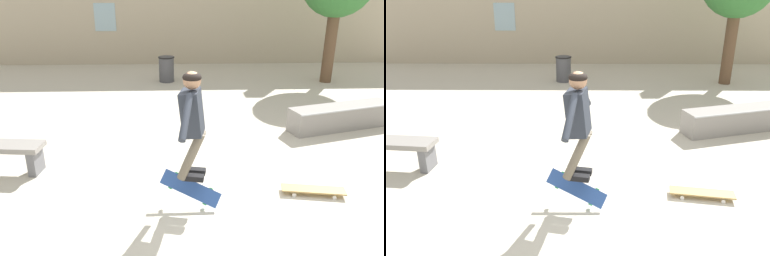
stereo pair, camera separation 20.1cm
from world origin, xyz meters
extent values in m
plane|color=beige|center=(0.00, 0.00, 0.00)|extent=(40.00, 40.00, 0.00)
cube|color=#B7A88E|center=(0.00, 9.28, 1.78)|extent=(15.54, 0.40, 3.56)
cube|color=#99B7C6|center=(-2.96, 9.07, 1.59)|extent=(0.70, 0.02, 0.90)
cylinder|color=brown|center=(3.70, 6.41, 1.01)|extent=(0.31, 0.31, 2.02)
cube|color=slate|center=(-2.72, 1.17, 0.19)|extent=(0.15, 0.34, 0.38)
cube|color=gray|center=(2.63, 2.82, 0.23)|extent=(2.19, 1.05, 0.46)
cube|color=#B7B7BC|center=(2.69, 2.60, 0.45)|extent=(2.07, 0.64, 0.02)
cylinder|color=#47474C|center=(-0.88, 6.62, 0.36)|extent=(0.43, 0.43, 0.72)
torus|color=black|center=(-0.88, 6.62, 0.70)|extent=(0.47, 0.47, 0.04)
cube|color=#282D38|center=(-0.40, 0.16, 1.28)|extent=(0.34, 0.39, 0.55)
sphere|color=#A37556|center=(-0.40, 0.16, 1.67)|extent=(0.25, 0.25, 0.21)
ellipsoid|color=black|center=(-0.40, 0.16, 1.71)|extent=(0.26, 0.26, 0.12)
cylinder|color=#6B6051|center=(-0.38, 0.24, 0.75)|extent=(0.34, 0.24, 0.63)
cube|color=black|center=(-0.36, 0.24, 0.47)|extent=(0.27, 0.15, 0.07)
cylinder|color=#6B6051|center=(-0.42, 0.08, 0.75)|extent=(0.36, 0.15, 0.63)
cube|color=black|center=(-0.39, 0.07, 0.47)|extent=(0.27, 0.15, 0.07)
cylinder|color=#282D38|center=(-0.32, 0.55, 1.37)|extent=(0.19, 0.54, 0.41)
cylinder|color=#282D38|center=(-0.48, -0.23, 1.37)|extent=(0.19, 0.54, 0.41)
cube|color=#2D519E|center=(-0.42, 0.19, 0.24)|extent=(0.80, 0.33, 0.43)
cylinder|color=green|center=(-0.15, 0.21, 0.22)|extent=(0.06, 0.07, 0.06)
cylinder|color=green|center=(-0.25, 0.11, 0.05)|extent=(0.06, 0.07, 0.06)
cylinder|color=green|center=(-0.59, 0.35, 0.39)|extent=(0.06, 0.07, 0.06)
cylinder|color=green|center=(-0.68, 0.25, 0.22)|extent=(0.06, 0.07, 0.06)
cube|color=#AD894C|center=(1.26, 0.39, 0.07)|extent=(0.87, 0.34, 0.02)
cylinder|color=silver|center=(1.54, 0.46, 0.03)|extent=(0.06, 0.02, 0.05)
cylinder|color=silver|center=(1.50, 0.24, 0.03)|extent=(0.06, 0.02, 0.05)
cylinder|color=silver|center=(1.02, 0.54, 0.03)|extent=(0.06, 0.02, 0.05)
cylinder|color=silver|center=(0.99, 0.33, 0.03)|extent=(0.06, 0.02, 0.05)
camera|label=1|loc=(-0.56, -3.97, 2.72)|focal=35.00mm
camera|label=2|loc=(-0.36, -3.98, 2.72)|focal=35.00mm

